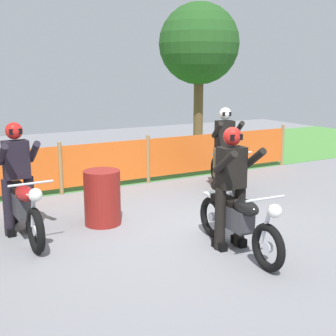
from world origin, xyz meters
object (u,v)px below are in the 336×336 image
at_px(oil_drum, 102,198).
at_px(motorcycle_lead, 23,207).
at_px(motorcycle_trailing, 227,170).
at_px(motorcycle_third, 238,221).
at_px(rider_trailing, 224,144).
at_px(rider_lead, 17,172).
at_px(rider_third, 231,181).

bearing_deg(oil_drum, motorcycle_lead, -179.99).
relative_size(motorcycle_lead, motorcycle_trailing, 1.09).
bearing_deg(motorcycle_lead, motorcycle_third, 48.98).
distance_m(motorcycle_third, oil_drum, 2.31).
distance_m(rider_trailing, oil_drum, 3.19).
height_order(rider_trailing, oil_drum, rider_trailing).
height_order(motorcycle_trailing, rider_lead, rider_lead).
distance_m(motorcycle_lead, rider_third, 3.04).
bearing_deg(rider_lead, motorcycle_lead, 0.51).
xyz_separation_m(motorcycle_third, rider_third, (0.01, 0.21, 0.51)).
relative_size(motorcycle_trailing, rider_lead, 1.11).
height_order(motorcycle_third, oil_drum, motorcycle_third).
bearing_deg(rider_third, motorcycle_lead, -122.85).
relative_size(motorcycle_trailing, oil_drum, 2.13).
relative_size(motorcycle_third, rider_third, 1.14).
xyz_separation_m(motorcycle_lead, oil_drum, (1.24, 0.00, -0.03)).
relative_size(motorcycle_third, oil_drum, 2.20).
bearing_deg(rider_trailing, motorcycle_third, -15.70).
bearing_deg(rider_third, motorcycle_third, 0.51).
bearing_deg(oil_drum, motorcycle_trailing, 13.03).
height_order(motorcycle_third, rider_trailing, rider_trailing).
bearing_deg(rider_lead, motorcycle_trailing, 94.90).
relative_size(rider_third, oil_drum, 1.92).
height_order(motorcycle_lead, rider_third, rider_third).
distance_m(rider_lead, rider_third, 3.14).
height_order(rider_trailing, rider_third, same).
height_order(motorcycle_third, rider_lead, rider_lead).
relative_size(motorcycle_trailing, rider_trailing, 1.11).
relative_size(motorcycle_lead, rider_lead, 1.21).
bearing_deg(motorcycle_third, oil_drum, -146.06).
height_order(motorcycle_lead, motorcycle_third, motorcycle_lead).
bearing_deg(oil_drum, rider_lead, 169.93).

